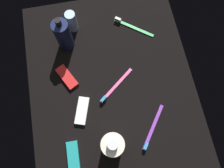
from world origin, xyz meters
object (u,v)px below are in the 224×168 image
bodywash_bottle (113,146)px  deodorant_stick (72,21)px  toothbrush_pink (115,87)px  snack_bar_teal (73,156)px  toothbrush_purple (152,130)px  snack_bar_white (82,111)px  snack_bar_red (67,77)px  toothbrush_green (132,26)px  lotion_bottle (63,35)px

bodywash_bottle → deodorant_stick: (50.82, 7.09, -3.84)cm
toothbrush_pink → snack_bar_teal: (-22.22, 19.20, 0.14)cm
toothbrush_purple → toothbrush_pink: bearing=29.5°
snack_bar_white → snack_bar_red: bearing=33.5°
toothbrush_pink → toothbrush_green: size_ratio=0.99×
lotion_bottle → snack_bar_red: (-14.49, 1.85, -6.98)cm
toothbrush_purple → snack_bar_teal: bearing=97.3°
deodorant_stick → toothbrush_pink: size_ratio=0.66×
toothbrush_green → snack_bar_white: 41.07cm
deodorant_stick → toothbrush_purple: size_ratio=0.65×
snack_bar_red → lotion_bottle: bearing=-34.9°
lotion_bottle → toothbrush_green: lotion_bottle is taller
toothbrush_pink → bodywash_bottle: bearing=167.2°
toothbrush_pink → snack_bar_white: (-6.68, 13.69, 0.14)cm
toothbrush_green → snack_bar_teal: size_ratio=1.45×
toothbrush_green → snack_bar_red: toothbrush_green is taller
deodorant_stick → snack_bar_white: bearing=177.3°
toothbrush_purple → snack_bar_white: bearing=64.0°
toothbrush_green → lotion_bottle: bearing=96.3°
toothbrush_green → toothbrush_purple: bearing=177.7°
snack_bar_white → snack_bar_teal: same height
snack_bar_red → snack_bar_teal: bearing=149.2°
toothbrush_pink → snack_bar_white: size_ratio=1.44×
deodorant_stick → snack_bar_white: deodorant_stick is taller
deodorant_stick → toothbrush_purple: 52.95cm
toothbrush_pink → toothbrush_purple: bearing=-150.5°
toothbrush_green → deodorant_stick: bearing=80.3°
bodywash_bottle → toothbrush_pink: bodywash_bottle is taller
snack_bar_white → snack_bar_teal: bearing=178.8°
toothbrush_purple → snack_bar_red: 38.24cm
toothbrush_green → snack_bar_red: size_ratio=1.45×
deodorant_stick → toothbrush_pink: deodorant_stick is taller
lotion_bottle → bodywash_bottle: bearing=-166.1°
deodorant_stick → toothbrush_pink: bearing=-157.7°
toothbrush_pink → toothbrush_green: (25.18, -12.23, 0.00)cm
snack_bar_white → lotion_bottle: bearing=22.3°
snack_bar_red → toothbrush_pink: bearing=-141.0°
snack_bar_teal → toothbrush_pink: bearing=-39.2°
deodorant_stick → bodywash_bottle: bearing=-172.1°
lotion_bottle → toothbrush_pink: lotion_bottle is taller
lotion_bottle → toothbrush_purple: (-40.53, -26.16, -7.12)cm
deodorant_stick → snack_bar_teal: 52.21cm
snack_bar_white → snack_bar_teal: size_ratio=1.00×
toothbrush_purple → snack_bar_red: size_ratio=1.47×
toothbrush_pink → snack_bar_red: (7.60, 17.55, 0.14)cm
toothbrush_green → toothbrush_purple: 43.66cm
lotion_bottle → toothbrush_pink: size_ratio=1.19×
snack_bar_white → deodorant_stick: bearing=15.7°
toothbrush_green → bodywash_bottle: bearing=159.9°
lotion_bottle → snack_bar_white: size_ratio=1.72×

